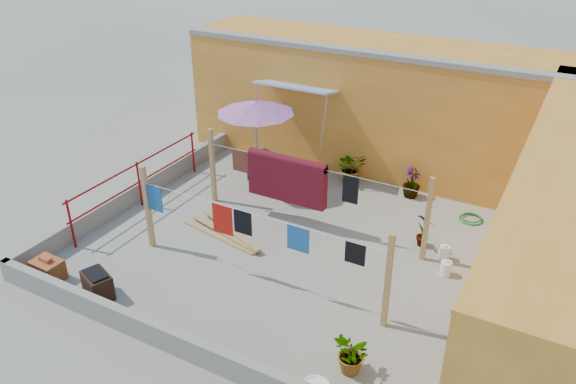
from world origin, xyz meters
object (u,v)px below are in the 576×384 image
at_px(outdoor_table, 273,163).
at_px(plant_back_a, 351,167).
at_px(patio_umbrella, 256,108).
at_px(brick_stack, 48,270).
at_px(water_jug_b, 446,268).
at_px(green_hose, 471,218).
at_px(water_jug_a, 444,253).
at_px(brazier, 98,285).

relative_size(outdoor_table, plant_back_a, 1.89).
bearing_deg(outdoor_table, patio_umbrella, -157.26).
distance_m(brick_stack, water_jug_b, 7.47).
height_order(brick_stack, green_hose, brick_stack).
relative_size(water_jug_b, plant_back_a, 0.40).
bearing_deg(water_jug_b, water_jug_a, 108.25).
height_order(outdoor_table, water_jug_a, outdoor_table).
xyz_separation_m(outdoor_table, brick_stack, (-1.75, -5.38, -0.39)).
distance_m(patio_umbrella, outdoor_table, 1.46).
xyz_separation_m(brazier, water_jug_b, (5.28, 3.63, -0.11)).
relative_size(patio_umbrella, water_jug_a, 6.71).
height_order(brick_stack, plant_back_a, plant_back_a).
distance_m(brick_stack, green_hose, 8.81).
bearing_deg(outdoor_table, plant_back_a, 32.27).
relative_size(patio_umbrella, water_jug_b, 6.78).
bearing_deg(green_hose, brick_stack, -137.15).
height_order(brazier, green_hose, brazier).
xyz_separation_m(outdoor_table, water_jug_b, (4.73, -1.68, -0.45)).
distance_m(outdoor_table, water_jug_a, 4.74).
bearing_deg(water_jug_b, brazier, -145.46).
height_order(outdoor_table, brick_stack, outdoor_table).
xyz_separation_m(brick_stack, plant_back_a, (3.37, 6.40, 0.20)).
distance_m(patio_umbrella, water_jug_b, 5.64).
distance_m(brazier, water_jug_a, 6.57).
height_order(patio_umbrella, outdoor_table, patio_umbrella).
distance_m(outdoor_table, plant_back_a, 1.92).
xyz_separation_m(brick_stack, green_hose, (6.46, 5.99, -0.17)).
distance_m(patio_umbrella, brazier, 5.44).
distance_m(water_jug_a, plant_back_a, 3.69).
distance_m(brazier, plant_back_a, 6.70).
xyz_separation_m(patio_umbrella, green_hose, (5.08, 0.77, -1.96)).
bearing_deg(brazier, plant_back_a, 71.09).
relative_size(brick_stack, water_jug_b, 1.74).
distance_m(water_jug_b, plant_back_a, 4.13).
distance_m(patio_umbrella, water_jug_a, 5.37).
xyz_separation_m(outdoor_table, water_jug_a, (4.57, -1.18, -0.45)).
bearing_deg(water_jug_a, outdoor_table, 165.47).
bearing_deg(outdoor_table, brick_stack, -108.07).
xyz_separation_m(patio_umbrella, brazier, (-0.18, -5.15, -1.74)).
height_order(water_jug_b, green_hose, water_jug_b).
height_order(outdoor_table, brazier, outdoor_table).
height_order(outdoor_table, water_jug_b, outdoor_table).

